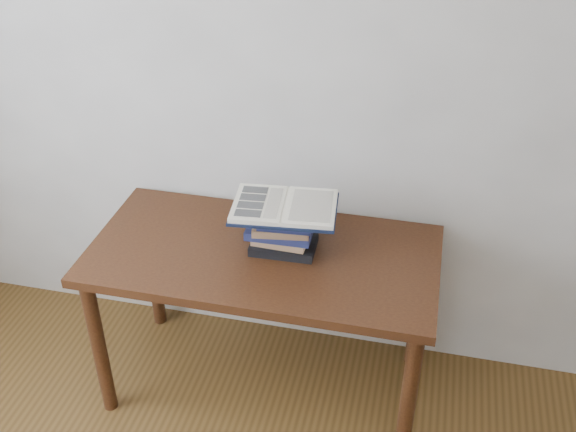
# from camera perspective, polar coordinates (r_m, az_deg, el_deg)

# --- Properties ---
(desk) EXTENTS (1.36, 0.68, 0.73)m
(desk) POSITION_cam_1_polar(r_m,az_deg,el_deg) (2.69, -2.08, -4.69)
(desk) COLOR #422410
(desk) RESTS_ON ground
(book_stack) EXTENTS (0.28, 0.19, 0.19)m
(book_stack) POSITION_cam_1_polar(r_m,az_deg,el_deg) (2.59, -0.43, -1.10)
(book_stack) COLOR black
(book_stack) RESTS_ON desk
(open_book) EXTENTS (0.42, 0.31, 0.03)m
(open_book) POSITION_cam_1_polar(r_m,az_deg,el_deg) (2.52, -0.28, 0.77)
(open_book) COLOR black
(open_book) RESTS_ON book_stack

